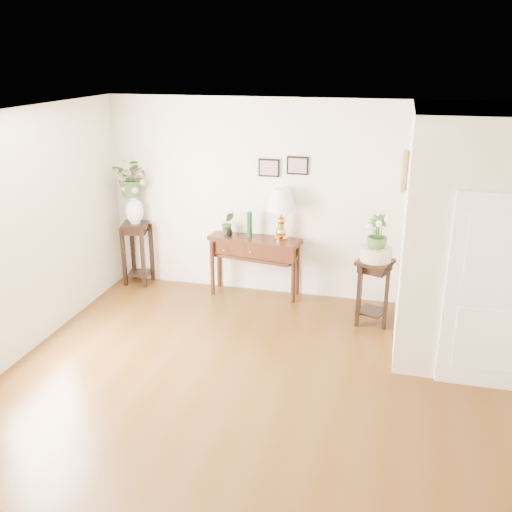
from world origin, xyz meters
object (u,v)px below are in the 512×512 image
(console_table, at_px, (255,266))
(plant_stand_b, at_px, (373,292))
(table_lamp, at_px, (281,215))
(plant_stand_a, at_px, (138,253))

(console_table, xyz_separation_m, plant_stand_b, (1.71, -0.52, -0.00))
(table_lamp, xyz_separation_m, plant_stand_b, (1.33, -0.52, -0.79))
(plant_stand_a, bearing_deg, table_lamp, 0.00)
(console_table, bearing_deg, plant_stand_b, -7.75)
(plant_stand_b, bearing_deg, table_lamp, 158.77)
(plant_stand_a, xyz_separation_m, plant_stand_b, (3.55, -0.52, -0.05))
(table_lamp, distance_m, plant_stand_b, 1.64)
(plant_stand_a, height_order, plant_stand_b, plant_stand_a)
(plant_stand_a, relative_size, plant_stand_b, 1.11)
(console_table, xyz_separation_m, table_lamp, (0.38, 0.00, 0.79))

